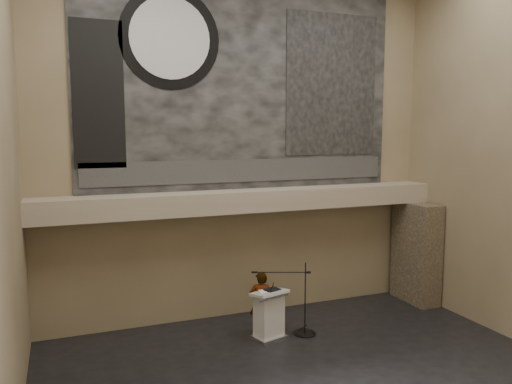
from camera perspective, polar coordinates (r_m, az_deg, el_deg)
name	(u,v)px	position (r m, az deg, el deg)	size (l,w,h in m)	color
wall_back	(244,146)	(12.32, -1.37, 5.27)	(10.00, 0.02, 8.50)	#7C6D4F
soffit	(250,200)	(12.05, -0.69, -0.97)	(10.00, 0.80, 0.50)	tan
sprinkler_left	(186,216)	(11.59, -8.03, -2.76)	(0.04, 0.04, 0.06)	#B2893D
sprinkler_right	(320,208)	(12.84, 7.35, -1.80)	(0.04, 0.04, 0.06)	#B2893D
banner	(244,86)	(12.34, -1.34, 12.02)	(8.00, 0.05, 5.00)	black
banner_text_strip	(245,171)	(12.29, -1.25, 2.47)	(7.76, 0.02, 0.55)	#303030
banner_clock_rim	(170,38)	(11.94, -9.79, 16.94)	(2.30, 2.30, 0.02)	black
banner_clock_face	(170,38)	(11.92, -9.77, 16.95)	(1.84, 1.84, 0.02)	silver
banner_building_print	(332,85)	(13.32, 8.68, 11.99)	(2.60, 0.02, 3.60)	black
banner_brick_print	(98,95)	(11.55, -17.59, 10.55)	(1.10, 0.02, 3.20)	black
stone_pier	(416,252)	(14.29, 17.83, -6.58)	(0.60, 1.40, 2.70)	#44392A
lectern	(269,315)	(11.42, 1.49, -13.87)	(0.87, 0.72, 1.14)	silver
binder	(272,290)	(11.27, 1.88, -11.10)	(0.32, 0.26, 0.04)	black
papers	(265,292)	(11.18, 1.04, -11.33)	(0.23, 0.32, 0.01)	white
speaker_person	(261,303)	(11.63, 0.57, -12.55)	(0.53, 0.35, 1.46)	white
mic_stand	(303,323)	(11.84, 5.39, -14.72)	(1.40, 0.72, 1.67)	black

